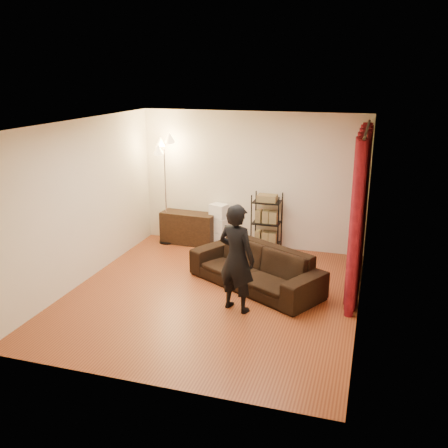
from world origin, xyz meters
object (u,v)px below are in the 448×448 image
(person, at_px, (237,258))
(media_cabinet, at_px, (188,228))
(floor_lamp, at_px, (165,191))
(wire_shelf, at_px, (267,223))
(sofa, at_px, (255,268))
(storage_boxes, at_px, (219,225))

(person, relative_size, media_cabinet, 1.45)
(person, bearing_deg, floor_lamp, -30.07)
(floor_lamp, bearing_deg, person, -48.78)
(wire_shelf, distance_m, floor_lamp, 2.14)
(person, bearing_deg, sofa, -76.11)
(sofa, distance_m, media_cabinet, 2.52)
(media_cabinet, xyz_separation_m, wire_shelf, (1.63, 0.02, 0.26))
(storage_boxes, xyz_separation_m, wire_shelf, (0.99, -0.06, 0.15))
(person, height_order, wire_shelf, person)
(media_cabinet, xyz_separation_m, floor_lamp, (-0.45, -0.09, 0.77))
(sofa, bearing_deg, floor_lamp, 173.28)
(storage_boxes, distance_m, floor_lamp, 1.28)
(storage_boxes, bearing_deg, wire_shelf, -3.70)
(media_cabinet, distance_m, storage_boxes, 0.65)
(storage_boxes, relative_size, wire_shelf, 0.74)
(sofa, xyz_separation_m, person, (-0.07, -0.89, 0.48))
(media_cabinet, height_order, floor_lamp, floor_lamp)
(floor_lamp, bearing_deg, storage_boxes, 9.17)
(media_cabinet, distance_m, wire_shelf, 1.65)
(storage_boxes, bearing_deg, sofa, -56.50)
(person, xyz_separation_m, floor_lamp, (-2.21, 2.52, 0.28))
(storage_boxes, bearing_deg, person, -67.40)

